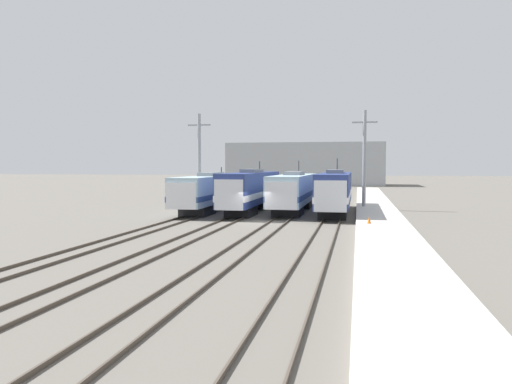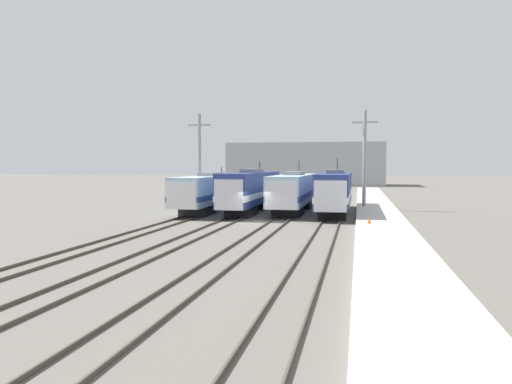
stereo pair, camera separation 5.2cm
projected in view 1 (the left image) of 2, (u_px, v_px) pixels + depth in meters
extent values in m
plane|color=#666059|center=(253.00, 222.00, 41.72)|extent=(400.00, 400.00, 0.00)
cube|color=#4C4238|center=(173.00, 219.00, 43.14)|extent=(0.07, 120.00, 0.15)
cube|color=#4C4238|center=(189.00, 220.00, 42.85)|extent=(0.07, 120.00, 0.15)
cube|color=#4C4238|center=(221.00, 220.00, 42.29)|extent=(0.07, 120.00, 0.15)
cube|color=#4C4238|center=(237.00, 221.00, 42.00)|extent=(0.07, 120.00, 0.15)
cube|color=#4C4238|center=(270.00, 222.00, 41.44)|extent=(0.07, 120.00, 0.15)
cube|color=#4C4238|center=(287.00, 222.00, 41.15)|extent=(0.07, 120.00, 0.15)
cube|color=#4C4238|center=(321.00, 223.00, 40.59)|extent=(0.07, 120.00, 0.15)
cube|color=#4C4238|center=(339.00, 223.00, 40.30)|extent=(0.07, 120.00, 0.15)
cube|color=#232326|center=(198.00, 210.00, 47.37)|extent=(2.51, 3.95, 0.95)
cube|color=#232326|center=(223.00, 203.00, 56.14)|extent=(2.51, 3.95, 0.95)
cube|color=#9EBCCC|center=(211.00, 189.00, 51.66)|extent=(2.95, 17.94, 2.71)
cube|color=navy|center=(211.00, 194.00, 51.69)|extent=(2.99, 17.98, 0.49)
cube|color=silver|center=(185.00, 195.00, 43.79)|extent=(2.71, 2.03, 2.31)
cube|color=black|center=(181.00, 190.00, 42.85)|extent=(2.31, 0.08, 0.65)
cube|color=gray|center=(211.00, 174.00, 51.58)|extent=(1.62, 4.48, 0.35)
cylinder|color=#38383D|center=(221.00, 171.00, 55.42)|extent=(0.12, 0.12, 0.89)
cube|color=black|center=(241.00, 211.00, 46.66)|extent=(2.32, 4.11, 0.95)
cube|color=black|center=(261.00, 204.00, 55.79)|extent=(2.32, 4.11, 0.95)
cube|color=navy|center=(252.00, 187.00, 51.12)|extent=(2.73, 18.67, 3.07)
cube|color=silver|center=(252.00, 193.00, 51.15)|extent=(2.77, 18.71, 0.55)
cube|color=silver|center=(232.00, 194.00, 42.99)|extent=(2.51, 2.23, 2.61)
cube|color=black|center=(229.00, 188.00, 41.95)|extent=(2.14, 0.08, 0.73)
cube|color=slate|center=(252.00, 171.00, 51.03)|extent=(1.50, 4.67, 0.35)
cylinder|color=#38383D|center=(260.00, 167.00, 55.02)|extent=(0.12, 0.12, 1.19)
cube|color=#232326|center=(288.00, 211.00, 46.97)|extent=(2.59, 3.94, 0.95)
cube|color=#232326|center=(299.00, 204.00, 55.73)|extent=(2.59, 3.94, 0.95)
cube|color=#9EBCCC|center=(294.00, 189.00, 51.25)|extent=(3.05, 17.90, 2.82)
cube|color=navy|center=(294.00, 194.00, 51.28)|extent=(3.09, 17.94, 0.51)
cube|color=silver|center=(283.00, 195.00, 43.60)|extent=(2.81, 2.43, 2.40)
cube|color=black|center=(281.00, 190.00, 42.46)|extent=(2.39, 0.08, 0.67)
cube|color=gray|center=(294.00, 173.00, 51.16)|extent=(1.68, 4.47, 0.35)
cylinder|color=#38383D|center=(299.00, 167.00, 54.99)|extent=(0.12, 0.12, 1.49)
cube|color=black|center=(333.00, 213.00, 44.86)|extent=(2.45, 3.95, 0.95)
cube|color=black|center=(337.00, 205.00, 53.65)|extent=(2.45, 3.95, 0.95)
cube|color=navy|center=(335.00, 188.00, 49.15)|extent=(2.88, 17.96, 3.03)
cube|color=silver|center=(335.00, 195.00, 49.18)|extent=(2.92, 18.00, 0.55)
cube|color=silver|center=(331.00, 196.00, 41.35)|extent=(2.65, 2.19, 2.57)
cube|color=black|center=(330.00, 189.00, 40.33)|extent=(2.25, 0.08, 0.72)
cube|color=slate|center=(335.00, 171.00, 49.06)|extent=(1.58, 4.49, 0.35)
cylinder|color=#38383D|center=(337.00, 165.00, 52.89)|extent=(0.12, 0.12, 1.52)
cylinder|color=gray|center=(199.00, 161.00, 56.53)|extent=(0.37, 0.37, 10.57)
cube|color=gray|center=(199.00, 125.00, 56.31)|extent=(2.63, 0.16, 0.16)
cylinder|color=gray|center=(364.00, 160.00, 52.85)|extent=(0.37, 0.37, 10.57)
cube|color=gray|center=(365.00, 122.00, 52.64)|extent=(2.63, 0.16, 0.16)
cube|color=beige|center=(382.00, 223.00, 39.62)|extent=(4.00, 120.00, 0.40)
cone|color=orange|center=(369.00, 220.00, 37.23)|extent=(0.30, 0.30, 0.50)
cube|color=#9EA3A8|center=(306.00, 164.00, 122.03)|extent=(36.93, 15.78, 10.09)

